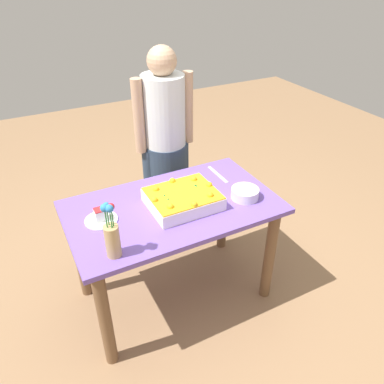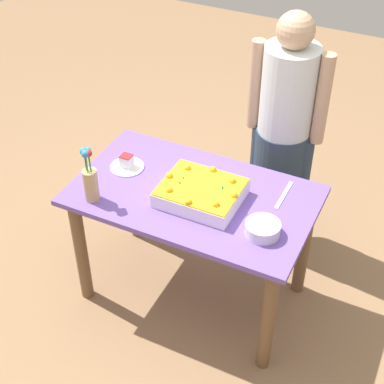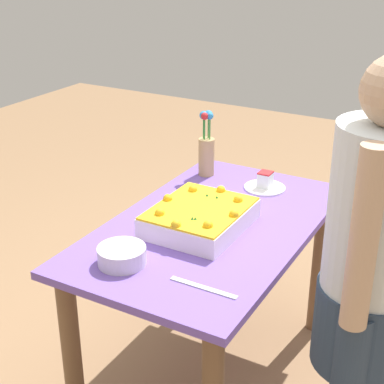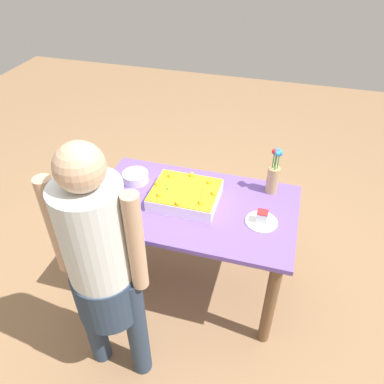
{
  "view_description": "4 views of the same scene",
  "coord_description": "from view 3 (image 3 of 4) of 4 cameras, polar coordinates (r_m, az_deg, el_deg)",
  "views": [
    {
      "loc": [
        0.73,
        1.65,
        1.98
      ],
      "look_at": [
        -0.1,
        0.06,
        0.83
      ],
      "focal_mm": 35.0,
      "sensor_mm": 36.0,
      "label": 1
    },
    {
      "loc": [
        -1.0,
        2.08,
        2.61
      ],
      "look_at": [
        -0.02,
        0.05,
        0.79
      ],
      "focal_mm": 55.0,
      "sensor_mm": 36.0,
      "label": 2
    },
    {
      "loc": [
        -1.81,
        -0.93,
        1.76
      ],
      "look_at": [
        -0.02,
        0.08,
        0.86
      ],
      "focal_mm": 55.0,
      "sensor_mm": 36.0,
      "label": 3
    },
    {
      "loc": [
        0.46,
        -1.65,
        2.17
      ],
      "look_at": [
        -0.0,
        -0.02,
        0.84
      ],
      "focal_mm": 35.0,
      "sensor_mm": 36.0,
      "label": 4
    }
  ],
  "objects": [
    {
      "name": "ground_plane",
      "position": [
        2.69,
        1.76,
        -17.12
      ],
      "size": [
        8.0,
        8.0,
        0.0
      ],
      "primitive_type": "plane",
      "color": "#906C4B"
    },
    {
      "name": "dining_table",
      "position": [
        2.35,
        1.94,
        -6.1
      ],
      "size": [
        1.23,
        0.72,
        0.73
      ],
      "color": "#6F50B0",
      "rests_on": "ground_plane"
    },
    {
      "name": "sheet_cake",
      "position": [
        2.23,
        0.76,
        -2.44
      ],
      "size": [
        0.39,
        0.33,
        0.11
      ],
      "color": "white",
      "rests_on": "dining_table"
    },
    {
      "name": "serving_plate_with_slice",
      "position": [
        2.6,
        7.08,
        0.79
      ],
      "size": [
        0.18,
        0.18,
        0.08
      ],
      "color": "white",
      "rests_on": "dining_table"
    },
    {
      "name": "cake_knife",
      "position": [
        1.88,
        1.11,
        -9.25
      ],
      "size": [
        0.02,
        0.24,
        0.0
      ],
      "primitive_type": "cube",
      "rotation": [
        0.0,
        0.0,
        4.71
      ],
      "color": "silver",
      "rests_on": "dining_table"
    },
    {
      "name": "flower_vase",
      "position": [
        2.7,
        1.41,
        4.1
      ],
      "size": [
        0.07,
        0.07,
        0.3
      ],
      "color": "tan",
      "rests_on": "dining_table"
    },
    {
      "name": "fruit_bowl",
      "position": [
        2.01,
        -6.82,
        -6.13
      ],
      "size": [
        0.17,
        0.17,
        0.06
      ],
      "primitive_type": "cylinder",
      "color": "silver",
      "rests_on": "dining_table"
    },
    {
      "name": "person_standing",
      "position": [
        1.83,
        17.11,
        -7.23
      ],
      "size": [
        0.45,
        0.31,
        1.49
      ],
      "rotation": [
        0.0,
        0.0,
        1.57
      ],
      "color": "#2A3A4F",
      "rests_on": "ground_plane"
    }
  ]
}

